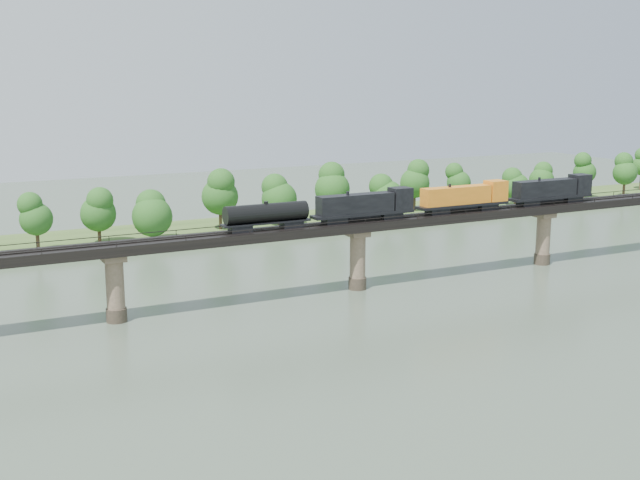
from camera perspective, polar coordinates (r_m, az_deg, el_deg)
name	(u,v)px	position (r m, az deg, el deg)	size (l,w,h in m)	color
ground	(467,341)	(110.19, 10.41, -7.09)	(400.00, 400.00, 0.00)	#3D4C3C
far_bank	(238,229)	(182.67, -5.83, 0.80)	(300.00, 24.00, 1.60)	#375321
bridge	(358,257)	(132.85, 2.69, -1.22)	(236.00, 30.00, 11.50)	#473A2D
bridge_superstructure	(358,219)	(131.59, 2.72, 1.47)	(220.00, 4.90, 0.75)	black
far_treeline	(209,199)	(174.41, -7.87, 2.91)	(289.06, 17.54, 13.60)	#382619
freight_train	(432,201)	(138.86, 7.95, 2.80)	(73.74, 2.87, 5.08)	black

